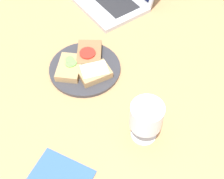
{
  "coord_description": "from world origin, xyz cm",
  "views": [
    {
      "loc": [
        53.43,
        -30.34,
        80.01
      ],
      "look_at": [
        8.57,
        1.68,
        8.0
      ],
      "focal_mm": 50.0,
      "sensor_mm": 36.0,
      "label": 1
    }
  ],
  "objects_px": {
    "plate": "(85,68)",
    "sandwich_with_cucumber": "(70,67)",
    "sandwich_with_cheese": "(95,73)",
    "wine_glass": "(146,118)",
    "sandwich_with_tomato": "(89,54)"
  },
  "relations": [
    {
      "from": "sandwich_with_cheese",
      "to": "sandwich_with_tomato",
      "type": "bearing_deg",
      "value": 158.76
    },
    {
      "from": "plate",
      "to": "sandwich_with_tomato",
      "type": "relative_size",
      "value": 1.73
    },
    {
      "from": "sandwich_with_cheese",
      "to": "wine_glass",
      "type": "xyz_separation_m",
      "value": [
        0.25,
        -0.0,
        0.06
      ]
    },
    {
      "from": "plate",
      "to": "sandwich_with_cheese",
      "type": "height_order",
      "value": "sandwich_with_cheese"
    },
    {
      "from": "sandwich_with_cheese",
      "to": "wine_glass",
      "type": "bearing_deg",
      "value": -0.78
    },
    {
      "from": "plate",
      "to": "sandwich_with_cheese",
      "type": "bearing_deg",
      "value": 8.42
    },
    {
      "from": "plate",
      "to": "sandwich_with_cucumber",
      "type": "height_order",
      "value": "sandwich_with_cucumber"
    },
    {
      "from": "wine_glass",
      "to": "sandwich_with_tomato",
      "type": "bearing_deg",
      "value": 174.13
    },
    {
      "from": "sandwich_with_cheese",
      "to": "plate",
      "type": "bearing_deg",
      "value": -171.58
    },
    {
      "from": "sandwich_with_cheese",
      "to": "sandwich_with_tomato",
      "type": "xyz_separation_m",
      "value": [
        -0.08,
        0.03,
        -0.0
      ]
    },
    {
      "from": "sandwich_with_tomato",
      "to": "wine_glass",
      "type": "xyz_separation_m",
      "value": [
        0.33,
        -0.03,
        0.06
      ]
    },
    {
      "from": "sandwich_with_cheese",
      "to": "sandwich_with_tomato",
      "type": "height_order",
      "value": "same"
    },
    {
      "from": "sandwich_with_tomato",
      "to": "wine_glass",
      "type": "relative_size",
      "value": 1.01
    },
    {
      "from": "sandwich_with_cucumber",
      "to": "sandwich_with_tomato",
      "type": "xyz_separation_m",
      "value": [
        -0.01,
        0.08,
        0.0
      ]
    },
    {
      "from": "plate",
      "to": "sandwich_with_cucumber",
      "type": "bearing_deg",
      "value": -112.31
    }
  ]
}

